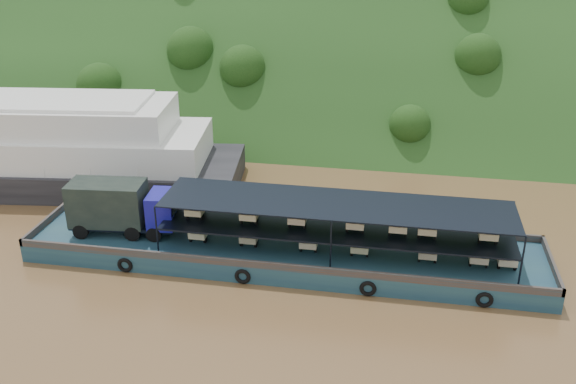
# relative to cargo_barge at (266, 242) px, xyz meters

# --- Properties ---
(ground) EXTENTS (160.00, 160.00, 0.00)m
(ground) POSITION_rel_cargo_barge_xyz_m (2.78, 1.28, -1.25)
(ground) COLOR brown
(ground) RESTS_ON ground
(hillside) EXTENTS (140.00, 39.60, 39.60)m
(hillside) POSITION_rel_cargo_barge_xyz_m (2.78, 37.28, -1.25)
(hillside) COLOR #193413
(hillside) RESTS_ON ground
(cargo_barge) EXTENTS (35.00, 7.18, 4.96)m
(cargo_barge) POSITION_rel_cargo_barge_xyz_m (0.00, 0.00, 0.00)
(cargo_barge) COLOR #15314A
(cargo_barge) RESTS_ON ground
(passenger_ferry) EXTENTS (38.62, 13.97, 7.65)m
(passenger_ferry) POSITION_rel_cargo_barge_xyz_m (-23.61, 9.37, 2.06)
(passenger_ferry) COLOR black
(passenger_ferry) RESTS_ON ground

